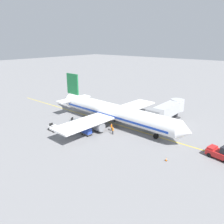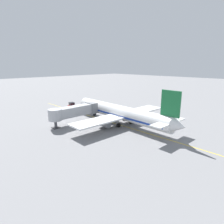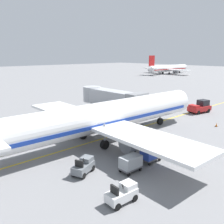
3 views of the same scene
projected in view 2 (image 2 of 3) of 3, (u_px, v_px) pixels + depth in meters
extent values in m
plane|color=slate|center=(117.00, 124.00, 51.73)|extent=(400.00, 400.00, 0.00)
cube|color=gold|center=(117.00, 124.00, 51.73)|extent=(0.24, 80.00, 0.01)
cylinder|color=white|center=(119.00, 112.00, 51.20)|extent=(4.83, 32.11, 3.70)
cube|color=#193899|center=(119.00, 114.00, 51.31)|extent=(4.78, 29.55, 0.44)
cone|color=white|center=(83.00, 103.00, 63.49)|extent=(3.71, 2.53, 3.63)
cone|color=white|center=(180.00, 126.00, 38.69)|extent=(3.24, 2.91, 3.14)
cube|color=black|center=(86.00, 102.00, 62.04)|extent=(2.81, 1.20, 0.60)
cube|color=white|center=(122.00, 115.00, 50.64)|extent=(30.17, 6.26, 0.36)
cylinder|color=gray|center=(104.00, 123.00, 47.92)|extent=(2.11, 3.27, 2.00)
cylinder|color=gray|center=(133.00, 115.00, 55.12)|extent=(2.11, 3.27, 2.00)
cube|color=#196B38|center=(171.00, 104.00, 39.35)|extent=(0.48, 4.41, 5.50)
cube|color=white|center=(168.00, 122.00, 40.49)|extent=(10.09, 2.95, 0.24)
cylinder|color=black|center=(94.00, 114.00, 59.87)|extent=(0.49, 1.12, 1.10)
cylinder|color=gray|center=(94.00, 109.00, 59.49)|extent=(0.24, 0.24, 2.00)
cylinder|color=black|center=(118.00, 125.00, 48.93)|extent=(0.49, 1.12, 1.10)
cylinder|color=gray|center=(119.00, 119.00, 48.55)|extent=(0.24, 0.24, 2.00)
cylinder|color=black|center=(130.00, 122.00, 51.95)|extent=(0.49, 1.12, 1.10)
cylinder|color=gray|center=(131.00, 116.00, 51.57)|extent=(0.24, 0.24, 2.00)
cube|color=#A8AAAF|center=(76.00, 111.00, 51.87)|extent=(12.44, 2.80, 2.60)
cube|color=gray|center=(91.00, 108.00, 55.55)|extent=(2.00, 3.50, 2.99)
cylinder|color=#A8AAAF|center=(55.00, 115.00, 47.64)|extent=(3.36, 3.36, 2.86)
cylinder|color=#4C4C51|center=(56.00, 124.00, 48.22)|extent=(0.70, 0.70, 2.19)
cube|color=#38383A|center=(56.00, 128.00, 48.47)|extent=(1.80, 1.80, 0.16)
cube|color=#B21E1E|center=(73.00, 107.00, 68.33)|extent=(2.98, 4.73, 0.90)
cube|color=black|center=(72.00, 104.00, 68.88)|extent=(1.96, 2.12, 1.10)
cube|color=#B21E1E|center=(75.00, 106.00, 66.93)|extent=(2.04, 1.43, 0.36)
cylinder|color=black|center=(77.00, 109.00, 67.79)|extent=(0.49, 0.85, 0.80)
cylinder|color=black|center=(72.00, 109.00, 66.78)|extent=(0.49, 0.85, 0.80)
cylinder|color=black|center=(74.00, 107.00, 70.09)|extent=(0.49, 0.85, 0.80)
cylinder|color=black|center=(69.00, 108.00, 69.08)|extent=(0.49, 0.85, 0.80)
cube|color=silver|center=(168.00, 119.00, 53.86)|extent=(1.32, 2.56, 0.70)
cube|color=silver|center=(166.00, 117.00, 54.22)|extent=(1.07, 1.10, 0.44)
cube|color=black|center=(170.00, 118.00, 53.20)|extent=(0.85, 0.20, 0.64)
cylinder|color=black|center=(167.00, 117.00, 53.79)|extent=(0.09, 0.27, 0.54)
cylinder|color=black|center=(164.00, 120.00, 54.23)|extent=(0.23, 0.57, 0.56)
cylinder|color=black|center=(166.00, 120.00, 54.92)|extent=(0.23, 0.57, 0.56)
cylinder|color=black|center=(169.00, 122.00, 52.96)|extent=(0.23, 0.57, 0.56)
cylinder|color=black|center=(171.00, 121.00, 53.66)|extent=(0.23, 0.57, 0.56)
cube|color=slate|center=(155.00, 123.00, 50.36)|extent=(2.08, 2.77, 0.70)
cube|color=slate|center=(152.00, 121.00, 50.47)|extent=(1.35, 1.37, 0.44)
cube|color=black|center=(157.00, 121.00, 49.94)|extent=(0.84, 0.48, 0.64)
cylinder|color=black|center=(154.00, 121.00, 50.25)|extent=(0.18, 0.27, 0.54)
cylinder|color=black|center=(151.00, 125.00, 50.29)|extent=(0.40, 0.59, 0.56)
cylinder|color=black|center=(152.00, 123.00, 51.25)|extent=(0.40, 0.59, 0.56)
cylinder|color=black|center=(157.00, 125.00, 49.64)|extent=(0.40, 0.59, 0.56)
cylinder|color=black|center=(158.00, 124.00, 50.61)|extent=(0.40, 0.59, 0.56)
cube|color=#4C4C51|center=(140.00, 117.00, 56.88)|extent=(1.34, 2.22, 0.12)
cube|color=#233D9E|center=(140.00, 115.00, 56.73)|extent=(1.27, 2.11, 1.10)
cylinder|color=#4C4C51|center=(136.00, 116.00, 57.90)|extent=(0.08, 0.70, 0.07)
cylinder|color=black|center=(137.00, 118.00, 57.15)|extent=(0.13, 0.36, 0.36)
cylinder|color=black|center=(139.00, 117.00, 57.89)|extent=(0.13, 0.36, 0.36)
cylinder|color=black|center=(141.00, 119.00, 55.99)|extent=(0.13, 0.36, 0.36)
cylinder|color=black|center=(143.00, 118.00, 56.73)|extent=(0.13, 0.36, 0.36)
cube|color=#4C4C51|center=(149.00, 119.00, 54.76)|extent=(1.34, 2.22, 0.12)
cube|color=#999EA3|center=(149.00, 117.00, 54.61)|extent=(1.27, 2.11, 1.10)
cylinder|color=#4C4C51|center=(145.00, 118.00, 55.79)|extent=(0.08, 0.70, 0.07)
cylinder|color=black|center=(146.00, 120.00, 55.03)|extent=(0.13, 0.36, 0.36)
cylinder|color=black|center=(148.00, 119.00, 55.77)|extent=(0.13, 0.36, 0.36)
cylinder|color=black|center=(150.00, 121.00, 53.87)|extent=(0.13, 0.36, 0.36)
cylinder|color=black|center=(153.00, 120.00, 54.61)|extent=(0.13, 0.36, 0.36)
cylinder|color=#232328|center=(122.00, 117.00, 57.03)|extent=(0.15, 0.15, 0.85)
cylinder|color=#232328|center=(122.00, 117.00, 56.84)|extent=(0.15, 0.15, 0.85)
cube|color=orange|center=(122.00, 115.00, 56.76)|extent=(0.38, 0.45, 0.60)
cylinder|color=orange|center=(121.00, 115.00, 57.00)|extent=(0.18, 0.24, 0.57)
cylinder|color=orange|center=(122.00, 115.00, 56.54)|extent=(0.18, 0.24, 0.57)
sphere|color=beige|center=(122.00, 113.00, 56.65)|extent=(0.22, 0.22, 0.22)
cube|color=red|center=(122.00, 113.00, 56.65)|extent=(0.19, 0.27, 0.10)
cylinder|color=#232328|center=(133.00, 118.00, 55.45)|extent=(0.15, 0.15, 0.85)
cylinder|color=#232328|center=(133.00, 119.00, 55.32)|extent=(0.15, 0.15, 0.85)
cube|color=orange|center=(133.00, 116.00, 55.21)|extent=(0.39, 0.25, 0.60)
cylinder|color=orange|center=(133.00, 116.00, 55.38)|extent=(0.23, 0.10, 0.57)
cylinder|color=orange|center=(132.00, 116.00, 55.05)|extent=(0.23, 0.10, 0.57)
sphere|color=#997051|center=(133.00, 115.00, 55.10)|extent=(0.22, 0.22, 0.22)
cube|color=red|center=(133.00, 115.00, 55.10)|extent=(0.27, 0.09, 0.10)
cylinder|color=#232328|center=(123.00, 119.00, 55.31)|extent=(0.15, 0.15, 0.85)
cylinder|color=#232328|center=(122.00, 119.00, 55.13)|extent=(0.15, 0.15, 0.85)
cube|color=orange|center=(122.00, 116.00, 55.04)|extent=(0.44, 0.37, 0.60)
cylinder|color=orange|center=(123.00, 116.00, 55.28)|extent=(0.24, 0.17, 0.57)
cylinder|color=orange|center=(122.00, 117.00, 54.83)|extent=(0.24, 0.17, 0.57)
sphere|color=beige|center=(122.00, 115.00, 54.94)|extent=(0.22, 0.22, 0.22)
cube|color=red|center=(122.00, 115.00, 54.93)|extent=(0.27, 0.18, 0.10)
cube|color=black|center=(99.00, 109.00, 68.38)|extent=(0.36, 0.36, 0.04)
cone|color=orange|center=(99.00, 109.00, 68.31)|extent=(0.30, 0.30, 0.55)
cylinder|color=white|center=(99.00, 108.00, 68.30)|extent=(0.21, 0.21, 0.06)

